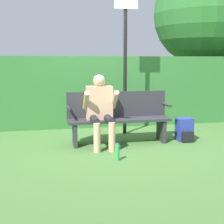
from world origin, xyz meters
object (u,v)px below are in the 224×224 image
(signpost, at_px, (125,51))
(tree, at_px, (204,15))
(park_bench, at_px, (118,117))
(water_bottle, at_px, (117,152))
(backpack, at_px, (185,130))
(person_seated, at_px, (100,107))

(signpost, height_order, tree, tree)
(park_bench, relative_size, water_bottle, 6.87)
(backpack, bearing_deg, water_bottle, -148.54)
(park_bench, bearing_deg, backpack, -5.25)
(water_bottle, bearing_deg, park_bench, 76.57)
(park_bench, xyz_separation_m, water_bottle, (-0.24, -1.00, -0.34))
(backpack, bearing_deg, signpost, 140.77)
(park_bench, height_order, signpost, signpost)
(signpost, bearing_deg, park_bench, -112.95)
(backpack, distance_m, water_bottle, 1.70)
(person_seated, xyz_separation_m, backpack, (1.55, 0.02, -0.47))
(park_bench, height_order, person_seated, person_seated)
(water_bottle, bearing_deg, tree, 50.67)
(park_bench, height_order, tree, tree)
(person_seated, relative_size, backpack, 2.94)
(park_bench, distance_m, water_bottle, 1.08)
(person_seated, distance_m, tree, 5.30)
(signpost, bearing_deg, tree, 41.12)
(signpost, relative_size, tree, 0.66)
(backpack, height_order, tree, tree)
(tree, bearing_deg, park_bench, -134.98)
(person_seated, height_order, signpost, signpost)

